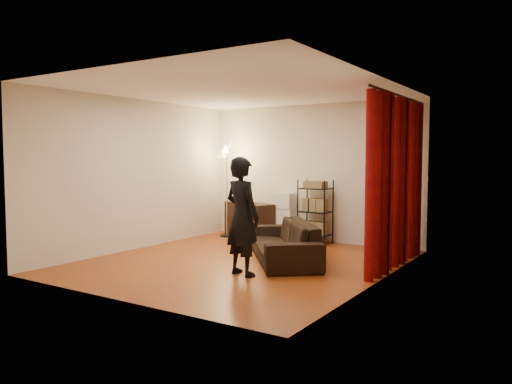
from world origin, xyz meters
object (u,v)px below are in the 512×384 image
Objects in this scene: sofa at (283,241)px; floor_lamp at (227,190)px; wire_shelf at (315,212)px; media_cabinet at (249,220)px; storage_boxes at (285,216)px; person at (242,216)px.

floor_lamp is at bearing -163.79° from sofa.
wire_shelf reaches higher than sofa.
media_cabinet is 0.81m from storage_boxes.
storage_boxes is at bearing 32.00° from media_cabinet.
media_cabinet is (-1.78, 1.70, 0.04)m from sofa.
media_cabinet is 0.63× the size of floor_lamp.
media_cabinet is at bearing -169.95° from storage_boxes.
floor_lamp is (-0.43, -0.19, 0.61)m from media_cabinet.
floor_lamp reaches higher than sofa.
storage_boxes is at bearing -57.12° from person.
sofa is at bearing -21.78° from media_cabinet.
person reaches higher than wire_shelf.
wire_shelf is (0.72, -0.12, 0.14)m from storage_boxes.
storage_boxes is at bearing 168.91° from sofa.
media_cabinet is (-1.78, 2.87, -0.48)m from person.
media_cabinet is 0.77m from floor_lamp.
sofa is at bearing -34.33° from floor_lamp.
media_cabinet is 0.99× the size of wire_shelf.
wire_shelf is (-0.27, 1.73, 0.30)m from sofa.
storage_boxes is 0.77× the size of wire_shelf.
person is 1.77× the size of storage_boxes.
floor_lamp is (-2.21, 1.51, 0.65)m from sofa.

